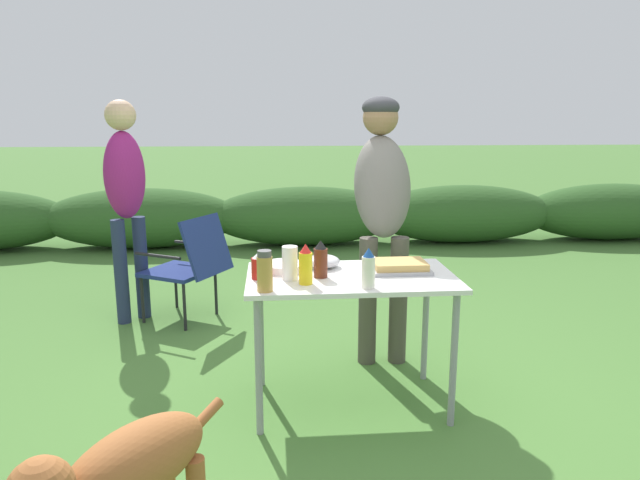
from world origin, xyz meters
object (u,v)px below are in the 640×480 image
food_tray (399,266)px  spice_jar (265,271)px  plate_stack (283,267)px  mixing_bowl (323,261)px  paper_cup_stack (290,263)px  mayo_bottle (368,269)px  ketchup_bottle (259,266)px  standing_person_with_beanie (126,188)px  mustard_bottle (306,265)px  bbq_sauce_bottle (321,260)px  standing_person_in_navy_coat (382,196)px  folding_table (351,289)px  camp_chair_green_behind_table (190,263)px

food_tray → spice_jar: (-0.72, -0.31, 0.07)m
plate_stack → mixing_bowl: 0.23m
paper_cup_stack → spice_jar: 0.23m
mayo_bottle → ketchup_bottle: 0.58m
ketchup_bottle → paper_cup_stack: bearing=-11.6°
spice_jar → ketchup_bottle: (-0.03, 0.22, -0.03)m
food_tray → ketchup_bottle: (-0.76, -0.09, 0.04)m
mixing_bowl → standing_person_with_beanie: (-1.37, 1.31, 0.26)m
mayo_bottle → spice_jar: mayo_bottle is taller
ketchup_bottle → mustard_bottle: mustard_bottle is taller
food_tray → standing_person_with_beanie: size_ratio=0.19×
food_tray → standing_person_with_beanie: 2.29m
spice_jar → mixing_bowl: bearing=53.4°
paper_cup_stack → mixing_bowl: bearing=51.4°
mustard_bottle → mayo_bottle: bearing=-18.3°
bbq_sauce_bottle → standing_person_in_navy_coat: size_ratio=0.12×
bbq_sauce_bottle → standing_person_with_beanie: (-1.34, 1.51, 0.21)m
spice_jar → standing_person_with_beanie: 2.04m
paper_cup_stack → standing_person_in_navy_coat: 0.98m
paper_cup_stack → bbq_sauce_bottle: (0.16, 0.04, 0.01)m
mayo_bottle → folding_table: bearing=101.8°
bbq_sauce_bottle → ketchup_bottle: 0.32m
ketchup_bottle → camp_chair_green_behind_table: (-0.57, 1.45, -0.34)m
mixing_bowl → mayo_bottle: mayo_bottle is taller
camp_chair_green_behind_table → mixing_bowl: bearing=-114.2°
spice_jar → mayo_bottle: bearing=0.7°
bbq_sauce_bottle → standing_person_with_beanie: size_ratio=0.12×
standing_person_with_beanie → camp_chair_green_behind_table: size_ratio=2.03×
mixing_bowl → mustard_bottle: bearing=-109.5°
spice_jar → standing_person_in_navy_coat: standing_person_in_navy_coat is taller
bbq_sauce_bottle → ketchup_bottle: bbq_sauce_bottle is taller
plate_stack → mayo_bottle: size_ratio=1.12×
food_tray → mayo_bottle: bearing=-126.3°
folding_table → food_tray: size_ratio=3.44×
folding_table → mixing_bowl: size_ratio=5.74×
camp_chair_green_behind_table → bbq_sauce_bottle: bearing=-119.0°
spice_jar → mustard_bottle: mustard_bottle is taller
plate_stack → camp_chair_green_behind_table: size_ratio=0.27×
plate_stack → mixing_bowl: bearing=14.0°
folding_table → bbq_sauce_bottle: (-0.16, -0.03, 0.17)m
plate_stack → mustard_bottle: size_ratio=1.11×
plate_stack → standing_person_in_navy_coat: bearing=40.0°
food_tray → bbq_sauce_bottle: bbq_sauce_bottle is taller
paper_cup_stack → bbq_sauce_bottle: bbq_sauce_bottle is taller
food_tray → standing_person_with_beanie: bearing=141.4°
mixing_bowl → spice_jar: size_ratio=0.96×
plate_stack → mustard_bottle: (0.11, -0.26, 0.08)m
food_tray → standing_person_in_navy_coat: size_ratio=0.19×
folding_table → spice_jar: bearing=-151.2°
mixing_bowl → paper_cup_stack: paper_cup_stack is taller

